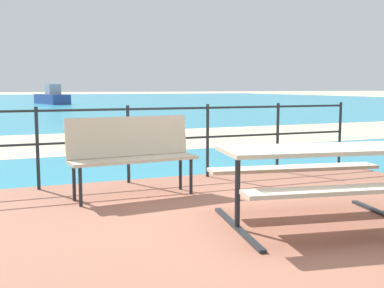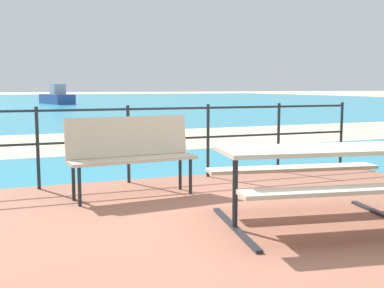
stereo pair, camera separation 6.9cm
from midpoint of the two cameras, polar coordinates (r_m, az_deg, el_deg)
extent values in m
plane|color=beige|center=(4.69, 6.72, -10.18)|extent=(240.00, 240.00, 0.00)
cube|color=#935B47|center=(4.68, 6.72, -9.83)|extent=(6.40, 5.20, 0.06)
cube|color=teal|center=(44.01, -19.09, 4.69)|extent=(90.00, 90.00, 0.01)
cube|color=beige|center=(12.23, -11.55, 0.30)|extent=(54.11, 6.18, 0.01)
cube|color=#BCAD93|center=(4.66, 14.49, -0.63)|extent=(1.93, 0.99, 0.04)
cube|color=#BCAD93|center=(4.23, 17.73, -5.20)|extent=(1.86, 0.56, 0.04)
cube|color=#BCAD93|center=(5.19, 11.68, -2.83)|extent=(1.86, 0.56, 0.04)
cylinder|color=#1E2328|center=(4.42, 4.99, -5.58)|extent=(0.06, 0.06, 0.72)
cube|color=#1E2328|center=(4.51, 4.94, -9.87)|extent=(0.28, 1.35, 0.03)
cube|color=#BCAD93|center=(5.69, -7.26, -1.83)|extent=(1.54, 0.53, 0.04)
cube|color=#BCAD93|center=(5.83, -7.90, 0.91)|extent=(1.52, 0.21, 0.48)
cylinder|color=#1E2328|center=(5.40, -13.49, -4.89)|extent=(0.04, 0.04, 0.46)
cylinder|color=#1E2328|center=(5.69, -14.20, -4.32)|extent=(0.04, 0.04, 0.46)
cylinder|color=#1E2328|center=(5.86, -0.46, -3.80)|extent=(0.04, 0.04, 0.46)
cylinder|color=#1E2328|center=(6.12, -1.71, -3.33)|extent=(0.04, 0.04, 0.46)
cylinder|color=#1E2328|center=(6.40, -18.20, -0.50)|extent=(0.04, 0.04, 1.06)
cylinder|color=#1E2328|center=(6.58, -7.90, -0.03)|extent=(0.04, 0.04, 1.06)
cylinder|color=#1E2328|center=(6.95, 1.58, 0.40)|extent=(0.04, 0.04, 1.06)
cylinder|color=#1E2328|center=(7.50, 9.88, 0.77)|extent=(0.04, 0.04, 1.06)
cylinder|color=#1E2328|center=(8.18, 16.94, 1.07)|extent=(0.04, 0.04, 1.06)
cylinder|color=#1E2328|center=(6.70, -3.05, 4.24)|extent=(5.90, 0.03, 0.03)
cylinder|color=#1E2328|center=(6.74, -3.03, 0.64)|extent=(5.90, 0.03, 0.03)
cube|color=#2D478C|center=(39.75, -16.38, 5.15)|extent=(2.45, 4.69, 0.76)
cube|color=#A5A8AD|center=(39.42, -16.26, 6.28)|extent=(1.17, 1.30, 0.80)
cone|color=#2D478C|center=(42.11, -17.51, 5.19)|extent=(0.78, 0.65, 0.68)
camera|label=1|loc=(0.03, -90.31, -0.04)|focal=44.83mm
camera|label=2|loc=(0.03, 89.69, 0.04)|focal=44.83mm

